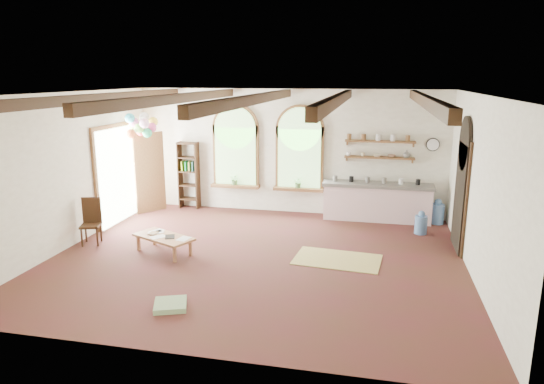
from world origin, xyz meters
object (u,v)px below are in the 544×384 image
(coffee_table, at_px, (164,238))
(side_chair, at_px, (91,231))
(kitchen_counter, at_px, (377,201))
(balloon_cluster, at_px, (141,126))

(coffee_table, bearing_deg, side_chair, 173.31)
(kitchen_counter, relative_size, coffee_table, 1.91)
(coffee_table, bearing_deg, kitchen_counter, 38.16)
(side_chair, xyz_separation_m, balloon_cluster, (0.25, 2.03, 2.05))
(coffee_table, distance_m, balloon_cluster, 3.37)
(coffee_table, height_order, side_chair, side_chair)
(kitchen_counter, bearing_deg, coffee_table, -141.84)
(balloon_cluster, bearing_deg, kitchen_counter, 10.52)
(balloon_cluster, bearing_deg, side_chair, -97.03)
(coffee_table, xyz_separation_m, balloon_cluster, (-1.51, 2.24, 2.01))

